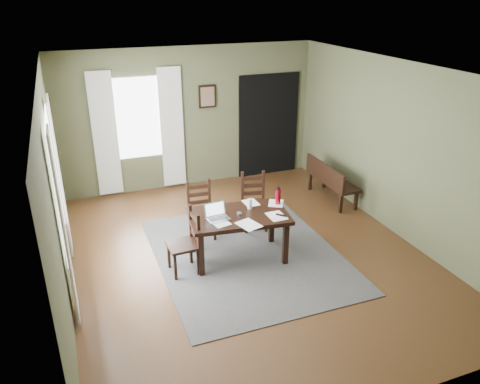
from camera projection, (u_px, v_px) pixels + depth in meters
name	position (u px, v px, depth m)	size (l,w,h in m)	color
ground	(247.00, 255.00, 6.99)	(5.00, 6.00, 0.01)	#492C16
room_shell	(248.00, 139.00, 6.27)	(5.02, 6.02, 2.71)	#505537
rug	(247.00, 254.00, 6.99)	(2.60, 3.20, 0.01)	#414141
dining_table	(239.00, 220.00, 6.67)	(1.49, 1.00, 0.70)	black
chair_end	(186.00, 243.00, 6.41)	(0.42, 0.42, 0.92)	black
chair_back_left	(201.00, 211.00, 7.34)	(0.42, 0.42, 0.90)	black
chair_back_right	(254.00, 202.00, 7.62)	(0.48, 0.48, 0.93)	black
bench	(330.00, 178.00, 8.62)	(0.42, 1.29, 0.73)	black
laptop	(217.00, 214.00, 6.51)	(0.33, 0.27, 0.21)	#B7B7BC
computer_mouse	(240.00, 214.00, 6.62)	(0.05, 0.09, 0.03)	#3F3F42
tv_remote	(281.00, 215.00, 6.59)	(0.04, 0.15, 0.02)	black
drinking_glass	(250.00, 204.00, 6.78)	(0.07, 0.07, 0.15)	silver
water_bottle	(278.00, 196.00, 6.91)	(0.08, 0.08, 0.27)	#A40C20
paper_a	(220.00, 222.00, 6.40)	(0.22, 0.28, 0.00)	white
paper_b	(276.00, 216.00, 6.58)	(0.23, 0.30, 0.00)	white
paper_c	(251.00, 203.00, 6.99)	(0.20, 0.27, 0.00)	white
paper_d	(276.00, 203.00, 6.97)	(0.21, 0.28, 0.00)	white
paper_e	(249.00, 225.00, 6.34)	(0.25, 0.33, 0.00)	white
window_left	(56.00, 183.00, 5.77)	(0.01, 1.30, 1.70)	white
window_back	(138.00, 118.00, 8.62)	(1.00, 0.01, 1.50)	white
curtain_left_near	(64.00, 230.00, 5.18)	(0.03, 0.48, 2.30)	silver
curtain_left_far	(60.00, 178.00, 6.58)	(0.03, 0.48, 2.30)	silver
curtain_back_left	(105.00, 135.00, 8.49)	(0.44, 0.03, 2.30)	silver
curtain_back_right	(172.00, 128.00, 8.90)	(0.44, 0.03, 2.30)	silver
framed_picture	(207.00, 96.00, 8.94)	(0.34, 0.03, 0.44)	black
doorway_back	(268.00, 125.00, 9.65)	(1.30, 0.03, 2.10)	black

